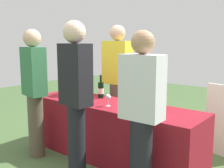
% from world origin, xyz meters
% --- Properties ---
extents(ground_plane, '(12.00, 12.00, 0.00)m').
position_xyz_m(ground_plane, '(0.00, 0.00, 0.00)').
color(ground_plane, '#476638').
extents(tasting_table, '(2.36, 0.67, 0.72)m').
position_xyz_m(tasting_table, '(0.00, 0.00, 0.36)').
color(tasting_table, maroon).
rests_on(tasting_table, ground_plane).
extents(wine_bottle_0, '(0.07, 0.07, 0.33)m').
position_xyz_m(wine_bottle_0, '(-0.90, 0.16, 0.84)').
color(wine_bottle_0, black).
rests_on(wine_bottle_0, tasting_table).
extents(wine_bottle_1, '(0.07, 0.07, 0.29)m').
position_xyz_m(wine_bottle_1, '(-0.56, 0.10, 0.83)').
color(wine_bottle_1, black).
rests_on(wine_bottle_1, tasting_table).
extents(wine_bottle_2, '(0.08, 0.08, 0.32)m').
position_xyz_m(wine_bottle_2, '(-0.33, 0.17, 0.84)').
color(wine_bottle_2, black).
rests_on(wine_bottle_2, tasting_table).
extents(wine_bottle_3, '(0.07, 0.07, 0.34)m').
position_xyz_m(wine_bottle_3, '(0.64, 0.17, 0.85)').
color(wine_bottle_3, black).
rests_on(wine_bottle_3, tasting_table).
extents(wine_glass_0, '(0.06, 0.06, 0.14)m').
position_xyz_m(wine_glass_0, '(-0.50, -0.17, 0.83)').
color(wine_glass_0, silver).
rests_on(wine_glass_0, tasting_table).
extents(wine_glass_1, '(0.07, 0.07, 0.15)m').
position_xyz_m(wine_glass_1, '(0.05, -0.14, 0.83)').
color(wine_glass_1, silver).
rests_on(wine_glass_1, tasting_table).
extents(wine_glass_2, '(0.08, 0.08, 0.15)m').
position_xyz_m(wine_glass_2, '(0.44, -0.08, 0.83)').
color(wine_glass_2, silver).
rests_on(wine_glass_2, tasting_table).
extents(server_pouring, '(0.43, 0.25, 1.74)m').
position_xyz_m(server_pouring, '(-0.40, 0.63, 0.94)').
color(server_pouring, brown).
rests_on(server_pouring, ground_plane).
extents(guest_0, '(0.39, 0.27, 1.65)m').
position_xyz_m(guest_0, '(-0.81, -0.57, 0.91)').
color(guest_0, brown).
rests_on(guest_0, ground_plane).
extents(guest_1, '(0.36, 0.23, 1.71)m').
position_xyz_m(guest_1, '(0.07, -0.70, 0.96)').
color(guest_1, black).
rests_on(guest_1, ground_plane).
extents(guest_2, '(0.40, 0.23, 1.61)m').
position_xyz_m(guest_2, '(0.79, -0.55, 0.87)').
color(guest_2, black).
rests_on(guest_2, ground_plane).
extents(menu_board, '(0.50, 0.14, 0.95)m').
position_xyz_m(menu_board, '(1.09, 0.95, 0.47)').
color(menu_board, white).
rests_on(menu_board, ground_plane).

